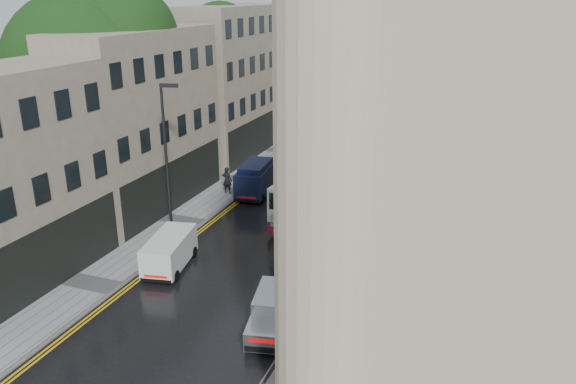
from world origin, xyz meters
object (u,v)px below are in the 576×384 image
Objects in this scene: tree_near at (88,99)px; pedestrian at (227,180)px; navy_van at (238,183)px; white_lorry at (363,155)px; lamp_post_far at (286,112)px; tree_far at (197,80)px; white_van at (145,263)px; cream_bus at (287,200)px; lamp_post_near at (167,164)px; silver_hatchback at (249,328)px.

pedestrian is (7.07, 4.49, -5.90)m from tree_near.
white_lorry is at bearing 40.18° from navy_van.
lamp_post_far is (0.73, 9.43, 2.88)m from pedestrian.
tree_far reaches higher than white_van.
cream_bus is at bearing -44.13° from lamp_post_far.
navy_van is at bearing 81.38° from white_van.
pedestrian is 9.89m from lamp_post_far.
pedestrian is at bearing 154.71° from cream_bus.
pedestrian is at bearing 32.43° from tree_near.
tree_near is 10.70m from navy_van.
tree_near is 1.92× the size of white_lorry.
lamp_post_near reaches higher than navy_van.
silver_hatchback is 26.24m from lamp_post_far.
white_lorry is (2.30, 9.62, 0.42)m from cream_bus.
white_lorry is at bearing 2.00° from lamp_post_far.
tree_far is 1.45× the size of lamp_post_near.
tree_far is 13.16m from navy_van.
lamp_post_near is at bearing -103.60° from navy_van.
navy_van is (-6.74, -7.15, -0.73)m from white_lorry.
lamp_post_near is at bearing -66.38° from tree_far.
lamp_post_near is (-8.29, 7.81, 3.57)m from silver_hatchback.
tree_far is 1.64× the size of lamp_post_far.
tree_near is 13.05m from white_van.
tree_near is at bearing -169.51° from cream_bus.
lamp_post_far is at bearing 115.60° from cream_bus.
lamp_post_far is at bearing 167.99° from white_lorry.
tree_far is 12.04m from pedestrian.
tree_near reaches higher than white_van.
tree_near is 13.82m from cream_bus.
navy_van is 7.64m from lamp_post_near.
tree_far is at bearing 101.12° from white_van.
silver_hatchback is 0.51× the size of lamp_post_near.
tree_near is 7.48× the size of pedestrian.
white_lorry is 1.88× the size of white_van.
white_lorry is 9.85m from navy_van.
navy_van is at bearing -122.35° from white_lorry.
tree_far is 1.15× the size of cream_bus.
silver_hatchback is (15.63, -10.92, -6.10)m from tree_near.
lamp_post_far is at bearing 60.74° from tree_near.
cream_bus is at bearing -92.53° from white_lorry.
lamp_post_far is at bearing -92.42° from pedestrian.
pedestrian is (-1.13, 0.74, -0.14)m from navy_van.
cream_bus is 7.47m from lamp_post_near.
white_van is 0.84× the size of navy_van.
silver_hatchback is 0.96× the size of navy_van.
white_van is 12.26m from pedestrian.
tree_near is at bearing 34.44° from pedestrian.
white_lorry is at bearing 79.97° from silver_hatchback.
lamp_post_near is at bearing -135.53° from cream_bus.
navy_van reaches higher than white_van.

